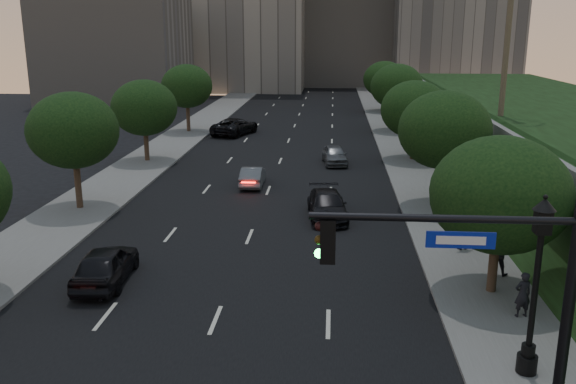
# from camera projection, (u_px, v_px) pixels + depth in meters

# --- Properties ---
(road_surface) EXTENTS (16.00, 140.00, 0.02)m
(road_surface) POSITION_uv_depth(u_px,v_px,m) (278.00, 167.00, 45.68)
(road_surface) COLOR black
(road_surface) RESTS_ON ground
(sidewalk_right) EXTENTS (4.50, 140.00, 0.15)m
(sidewalk_right) POSITION_uv_depth(u_px,v_px,m) (416.00, 168.00, 44.94)
(sidewalk_right) COLOR slate
(sidewalk_right) RESTS_ON ground
(sidewalk_left) EXTENTS (4.50, 140.00, 0.15)m
(sidewalk_left) POSITION_uv_depth(u_px,v_px,m) (144.00, 164.00, 46.39)
(sidewalk_left) COLOR slate
(sidewalk_left) RESTS_ON ground
(parapet_wall) EXTENTS (0.35, 90.00, 0.70)m
(parapet_wall) POSITION_uv_depth(u_px,v_px,m) (471.00, 114.00, 41.68)
(parapet_wall) COLOR slate
(parapet_wall) RESTS_ON embankment
(office_block_mid) EXTENTS (22.00, 18.00, 26.00)m
(office_block_mid) POSITION_uv_depth(u_px,v_px,m) (345.00, 12.00, 111.24)
(office_block_mid) COLOR gray
(office_block_mid) RESTS_ON ground
(office_block_filler) EXTENTS (18.00, 16.00, 14.00)m
(office_block_filler) POSITION_uv_depth(u_px,v_px,m) (117.00, 51.00, 84.24)
(office_block_filler) COLOR gray
(office_block_filler) RESTS_ON ground
(tree_right_a) EXTENTS (5.20, 5.20, 6.24)m
(tree_right_a) POSITION_uv_depth(u_px,v_px,m) (500.00, 195.00, 22.72)
(tree_right_a) COLOR #38281C
(tree_right_a) RESTS_ON ground
(tree_right_b) EXTENTS (5.20, 5.20, 6.74)m
(tree_right_b) POSITION_uv_depth(u_px,v_px,m) (444.00, 130.00, 34.15)
(tree_right_b) COLOR #38281C
(tree_right_b) RESTS_ON ground
(tree_right_c) EXTENTS (5.20, 5.20, 6.24)m
(tree_right_c) POSITION_uv_depth(u_px,v_px,m) (415.00, 109.00, 46.80)
(tree_right_c) COLOR #38281C
(tree_right_c) RESTS_ON ground
(tree_right_d) EXTENTS (5.20, 5.20, 6.74)m
(tree_right_d) POSITION_uv_depth(u_px,v_px,m) (397.00, 86.00, 60.16)
(tree_right_d) COLOR #38281C
(tree_right_d) RESTS_ON ground
(tree_right_e) EXTENTS (5.20, 5.20, 6.24)m
(tree_right_e) POSITION_uv_depth(u_px,v_px,m) (384.00, 79.00, 74.74)
(tree_right_e) COLOR #38281C
(tree_right_e) RESTS_ON ground
(tree_left_b) EXTENTS (5.00, 5.00, 6.71)m
(tree_left_b) POSITION_uv_depth(u_px,v_px,m) (73.00, 130.00, 33.67)
(tree_left_b) COLOR #38281C
(tree_left_b) RESTS_ON ground
(tree_left_c) EXTENTS (5.00, 5.00, 6.34)m
(tree_left_c) POSITION_uv_depth(u_px,v_px,m) (144.00, 108.00, 46.28)
(tree_left_c) COLOR #38281C
(tree_left_c) RESTS_ON ground
(tree_left_d) EXTENTS (5.00, 5.00, 6.71)m
(tree_left_d) POSITION_uv_depth(u_px,v_px,m) (187.00, 86.00, 59.67)
(tree_left_d) COLOR #38281C
(tree_left_d) RESTS_ON ground
(traffic_signal_mast) EXTENTS (5.68, 0.56, 7.00)m
(traffic_signal_mast) POSITION_uv_depth(u_px,v_px,m) (511.00, 339.00, 12.88)
(traffic_signal_mast) COLOR black
(traffic_signal_mast) RESTS_ON ground
(street_lamp) EXTENTS (0.64, 0.64, 5.62)m
(street_lamp) POSITION_uv_depth(u_px,v_px,m) (534.00, 295.00, 17.45)
(street_lamp) COLOR black
(street_lamp) RESTS_ON ground
(sedan_near_left) EXTENTS (2.12, 4.69, 1.56)m
(sedan_near_left) POSITION_uv_depth(u_px,v_px,m) (105.00, 265.00, 24.64)
(sedan_near_left) COLOR black
(sedan_near_left) RESTS_ON ground
(sedan_mid_left) EXTENTS (1.43, 3.97, 1.30)m
(sedan_mid_left) POSITION_uv_depth(u_px,v_px,m) (253.00, 176.00, 40.00)
(sedan_mid_left) COLOR slate
(sedan_mid_left) RESTS_ON ground
(sedan_far_left) EXTENTS (4.53, 6.49, 1.65)m
(sedan_far_left) POSITION_uv_depth(u_px,v_px,m) (235.00, 126.00, 59.35)
(sedan_far_left) COLOR black
(sedan_far_left) RESTS_ON ground
(sedan_near_right) EXTENTS (2.49, 5.09, 1.42)m
(sedan_near_right) POSITION_uv_depth(u_px,v_px,m) (327.00, 205.00, 33.18)
(sedan_near_right) COLOR black
(sedan_near_right) RESTS_ON ground
(sedan_far_right) EXTENTS (2.17, 4.37, 1.43)m
(sedan_far_right) POSITION_uv_depth(u_px,v_px,m) (335.00, 155.00, 46.45)
(sedan_far_right) COLOR #585C60
(sedan_far_right) RESTS_ON ground
(pedestrian_a) EXTENTS (0.69, 0.53, 1.67)m
(pedestrian_a) POSITION_uv_depth(u_px,v_px,m) (523.00, 295.00, 21.38)
(pedestrian_a) COLOR black
(pedestrian_a) RESTS_ON sidewalk_right
(pedestrian_b) EXTENTS (1.12, 1.04, 1.84)m
(pedestrian_b) POSITION_uv_depth(u_px,v_px,m) (499.00, 253.00, 25.12)
(pedestrian_b) COLOR black
(pedestrian_b) RESTS_ON sidewalk_right
(pedestrian_c) EXTENTS (1.16, 0.89, 1.84)m
(pedestrian_c) POSITION_uv_depth(u_px,v_px,m) (464.00, 230.00, 27.95)
(pedestrian_c) COLOR black
(pedestrian_c) RESTS_ON sidewalk_right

